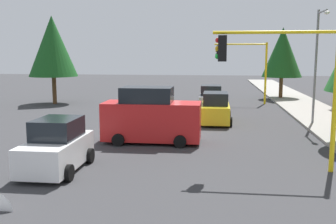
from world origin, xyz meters
TOP-DOWN VIEW (x-y plane):
  - ground_plane at (0.00, 0.00)m, footprint 120.00×120.00m
  - sidewalk_kerb at (-5.00, 10.50)m, footprint 80.00×4.00m
  - traffic_signal_far_left at (-14.00, 5.65)m, footprint 0.36×4.59m
  - traffic_signal_near_left at (6.00, 5.64)m, footprint 0.36×4.59m
  - street_lamp_curbside at (-3.61, 9.20)m, footprint 2.15×0.28m
  - tree_roadside_far at (-18.00, 9.50)m, footprint 3.78×3.78m
  - tree_opposite_side at (-12.00, -11.00)m, footprint 4.20×4.20m
  - delivery_van_red at (2.00, 0.00)m, footprint 2.22×4.80m
  - car_silver at (-9.65, 2.82)m, footprint 3.89×2.07m
  - car_white at (7.07, -2.78)m, footprint 3.74×2.03m
  - car_yellow at (-3.97, 3.17)m, footprint 4.17×2.04m

SIDE VIEW (x-z plane):
  - ground_plane at x=0.00m, z-range 0.00..0.00m
  - sidewalk_kerb at x=-5.00m, z-range 0.00..0.15m
  - car_white at x=7.07m, z-range -0.09..1.88m
  - car_silver at x=-9.65m, z-range -0.09..1.88m
  - car_yellow at x=-3.97m, z-range -0.09..1.89m
  - delivery_van_red at x=2.00m, z-range -0.11..2.67m
  - traffic_signal_near_left at x=6.00m, z-range 1.12..6.43m
  - traffic_signal_far_left at x=-14.00m, z-range 1.13..6.49m
  - street_lamp_curbside at x=-3.61m, z-range 0.85..7.85m
  - tree_roadside_far at x=-18.00m, z-range 1.07..7.96m
  - tree_opposite_side at x=-12.00m, z-range 1.20..8.87m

